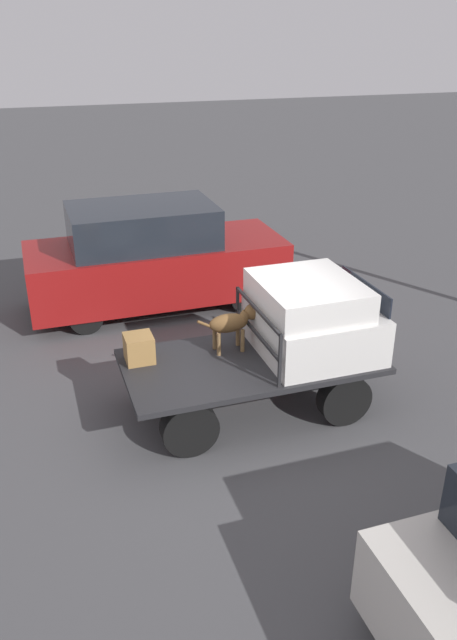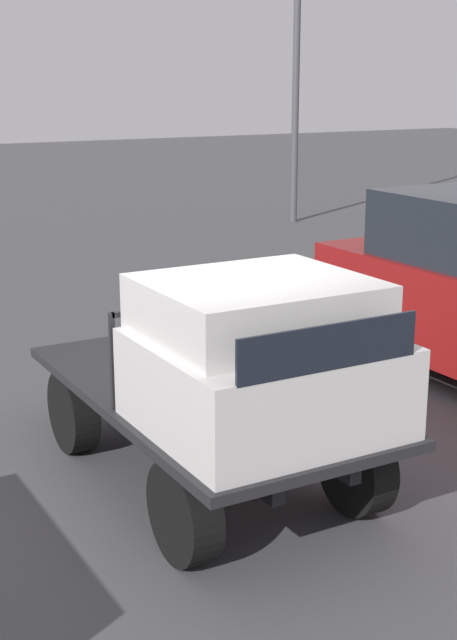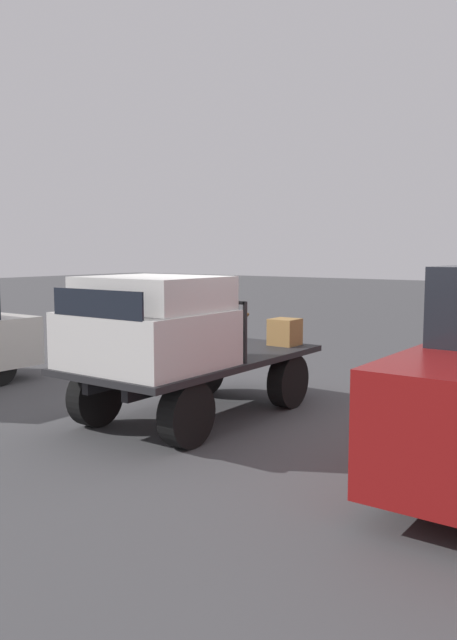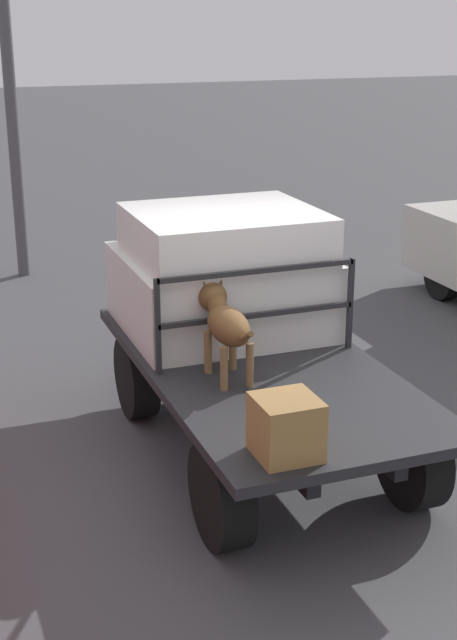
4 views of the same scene
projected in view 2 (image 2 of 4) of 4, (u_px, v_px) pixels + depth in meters
name	position (u px, v px, depth m)	size (l,w,h in m)	color
ground_plane	(204.00, 478.00, 7.53)	(80.00, 80.00, 0.00)	#474749
flatbed_truck	(204.00, 414.00, 7.38)	(3.58, 1.80, 0.81)	black
truck_cab	(262.00, 358.00, 6.42)	(1.59, 1.68, 1.07)	silver
truck_headboard	(208.00, 331.00, 7.12)	(0.04, 1.68, 0.76)	#232326
dog	(234.00, 327.00, 7.48)	(0.98, 0.27, 0.70)	brown
cargo_crate	(173.00, 317.00, 8.74)	(0.39, 0.39, 0.39)	olive
light_pole_far	(297.00, 22.00, 19.80)	(0.36, 0.36, 7.68)	#4C4C51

